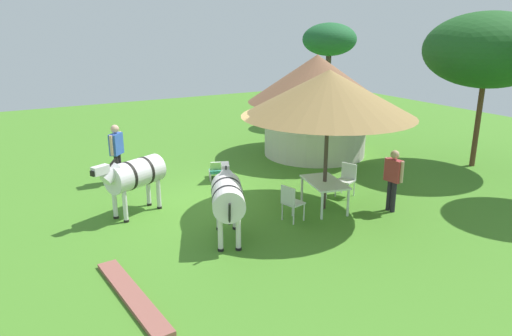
% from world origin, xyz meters
% --- Properties ---
extents(ground_plane, '(36.00, 36.00, 0.00)m').
position_xyz_m(ground_plane, '(0.00, 0.00, 0.00)').
color(ground_plane, '#468127').
extents(thatched_hut, '(4.82, 4.82, 3.55)m').
position_xyz_m(thatched_hut, '(-2.70, 5.05, 2.03)').
color(thatched_hut, beige).
rests_on(thatched_hut, ground_plane).
extents(shade_umbrella, '(4.25, 4.25, 3.53)m').
position_xyz_m(shade_umbrella, '(1.73, 2.11, 2.97)').
color(shade_umbrella, '#43322C').
rests_on(shade_umbrella, ground_plane).
extents(patio_dining_table, '(1.53, 1.10, 0.74)m').
position_xyz_m(patio_dining_table, '(1.73, 2.11, 0.65)').
color(patio_dining_table, silver).
rests_on(patio_dining_table, ground_plane).
extents(patio_chair_east_end, '(0.57, 0.56, 0.90)m').
position_xyz_m(patio_chair_east_end, '(1.26, 3.24, 0.52)').
color(patio_chair_east_end, silver).
rests_on(patio_chair_east_end, ground_plane).
extents(patio_chair_near_lawn, '(0.52, 0.50, 0.90)m').
position_xyz_m(patio_chair_near_lawn, '(1.99, 0.91, 0.52)').
color(patio_chair_near_lawn, silver).
rests_on(patio_chair_near_lawn, ground_plane).
extents(guest_beside_umbrella, '(0.57, 0.25, 1.60)m').
position_xyz_m(guest_beside_umbrella, '(2.70, 3.48, 0.96)').
color(guest_beside_umbrella, '#231E2A').
rests_on(guest_beside_umbrella, ground_plane).
extents(standing_watcher, '(0.50, 0.49, 1.77)m').
position_xyz_m(standing_watcher, '(-2.96, -1.95, 1.06)').
color(standing_watcher, black).
rests_on(standing_watcher, ground_plane).
extents(striped_lounge_chair, '(0.92, 0.77, 0.67)m').
position_xyz_m(striped_lounge_chair, '(-1.79, 0.79, 0.26)').
color(striped_lounge_chair, teal).
rests_on(striped_lounge_chair, ground_plane).
extents(zebra_nearest_camera, '(1.22, 1.95, 1.57)m').
position_xyz_m(zebra_nearest_camera, '(-0.29, -2.20, 1.03)').
color(zebra_nearest_camera, silver).
rests_on(zebra_nearest_camera, ground_plane).
extents(zebra_by_umbrella, '(1.96, 1.19, 1.53)m').
position_xyz_m(zebra_by_umbrella, '(2.11, -0.83, 1.00)').
color(zebra_by_umbrella, silver).
rests_on(zebra_by_umbrella, ground_plane).
extents(acacia_tree_left_background, '(3.93, 3.93, 4.96)m').
position_xyz_m(acacia_tree_left_background, '(1.10, 8.80, 3.77)').
color(acacia_tree_left_background, brown).
rests_on(acacia_tree_left_background, ground_plane).
extents(acacia_tree_behind_hut, '(2.43, 2.43, 4.61)m').
position_xyz_m(acacia_tree_behind_hut, '(-6.79, 8.75, 3.83)').
color(acacia_tree_behind_hut, '#443831').
rests_on(acacia_tree_behind_hut, ground_plane).
extents(brick_patio_kerb, '(2.82, 0.60, 0.08)m').
position_xyz_m(brick_patio_kerb, '(3.42, -3.35, 0.04)').
color(brick_patio_kerb, '#935449').
rests_on(brick_patio_kerb, ground_plane).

